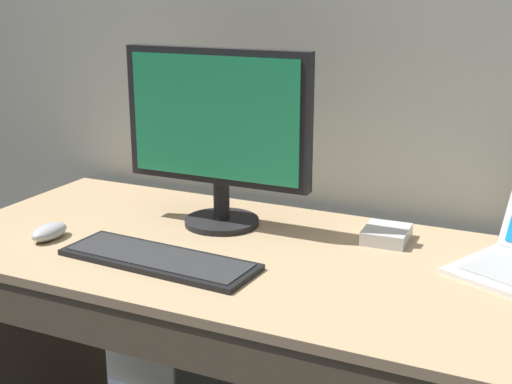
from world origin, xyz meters
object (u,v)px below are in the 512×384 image
object	(u,v)px
external_monitor	(217,128)
wired_keyboard	(159,259)
computer_mouse	(49,232)
external_drive_box	(386,234)

from	to	relation	value
external_monitor	wired_keyboard	world-z (taller)	external_monitor
computer_mouse	external_drive_box	world-z (taller)	computer_mouse
wired_keyboard	computer_mouse	distance (m)	0.31
computer_mouse	wired_keyboard	bearing A→B (deg)	-1.15
external_drive_box	computer_mouse	bearing A→B (deg)	-155.60
wired_keyboard	external_drive_box	size ratio (longest dim) A/B	3.90
external_monitor	computer_mouse	world-z (taller)	external_monitor
external_drive_box	external_monitor	bearing A→B (deg)	-169.33
wired_keyboard	computer_mouse	size ratio (longest dim) A/B	4.32
external_monitor	external_drive_box	bearing A→B (deg)	10.67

